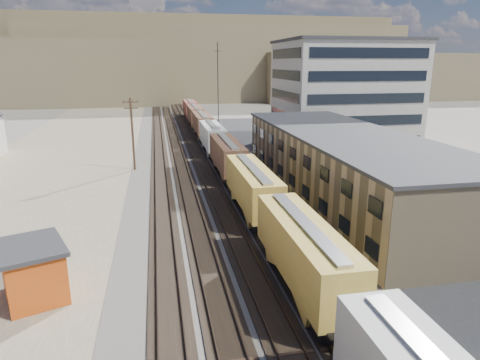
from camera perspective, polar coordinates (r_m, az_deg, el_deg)
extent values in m
plane|color=#6B6356|center=(23.67, 4.33, -22.65)|extent=(300.00, 300.00, 0.00)
cube|color=#4C4742|center=(69.65, -6.56, 3.26)|extent=(18.00, 200.00, 0.06)
cube|color=#796C53|center=(61.53, -24.64, 0.30)|extent=(24.00, 180.00, 0.03)
cube|color=#232326|center=(61.24, 15.66, 1.08)|extent=(26.00, 120.00, 0.04)
cube|color=black|center=(69.44, -10.68, 3.11)|extent=(2.60, 200.00, 0.08)
cube|color=#38281E|center=(69.42, -11.27, 3.18)|extent=(0.08, 200.00, 0.16)
cube|color=#38281E|center=(69.42, -10.09, 3.24)|extent=(0.08, 200.00, 0.16)
cube|color=black|center=(69.51, -8.20, 3.24)|extent=(2.60, 200.00, 0.08)
cube|color=#38281E|center=(69.46, -8.80, 3.31)|extent=(0.08, 200.00, 0.16)
cube|color=#38281E|center=(69.52, -7.61, 3.36)|extent=(0.08, 200.00, 0.16)
cube|color=black|center=(69.71, -5.74, 3.35)|extent=(2.60, 200.00, 0.08)
cube|color=#38281E|center=(69.63, -6.33, 3.42)|extent=(0.08, 200.00, 0.16)
cube|color=#38281E|center=(69.76, -5.15, 3.48)|extent=(0.08, 200.00, 0.16)
cube|color=black|center=(70.02, -3.45, 3.46)|extent=(2.60, 200.00, 0.08)
cube|color=#38281E|center=(69.90, -4.04, 3.53)|extent=(0.08, 200.00, 0.16)
cube|color=#38281E|center=(70.09, -2.87, 3.58)|extent=(0.08, 200.00, 0.16)
cube|color=black|center=(25.33, 12.29, -18.06)|extent=(2.20, 2.20, 0.90)
cube|color=black|center=(33.69, 5.48, -8.89)|extent=(2.20, 2.20, 0.90)
cube|color=#B4902F|center=(28.42, 8.51, -9.02)|extent=(3.00, 13.34, 3.40)
cube|color=#B7B7B2|center=(27.74, 8.65, -5.67)|extent=(0.90, 12.32, 0.16)
cube|color=black|center=(38.18, 3.34, -5.85)|extent=(2.20, 2.20, 0.90)
cube|color=black|center=(47.53, 0.32, -1.49)|extent=(2.20, 2.20, 0.90)
cube|color=#B4902F|center=(42.17, 1.68, -0.67)|extent=(3.00, 13.34, 3.40)
cube|color=#B7B7B2|center=(41.71, 1.70, 1.68)|extent=(0.90, 12.33, 0.16)
cube|color=black|center=(52.30, -0.77, 0.09)|extent=(2.20, 2.20, 0.90)
cube|color=black|center=(62.01, -2.45, 2.52)|extent=(2.20, 2.20, 0.90)
cube|color=#4E2921|center=(56.66, -1.70, 3.52)|extent=(3.00, 13.34, 3.40)
cube|color=#B7B7B2|center=(56.32, -1.71, 5.29)|extent=(0.90, 12.33, 0.16)
cube|color=black|center=(66.90, -3.11, 3.47)|extent=(2.20, 2.20, 0.90)
cube|color=black|center=(76.77, -4.17, 5.00)|extent=(2.20, 2.20, 0.90)
cube|color=#B4B4A9|center=(71.44, -3.70, 5.98)|extent=(3.00, 13.34, 3.40)
cube|color=#B7B7B2|center=(71.17, -3.73, 7.39)|extent=(0.90, 12.33, 0.16)
cube|color=black|center=(81.71, -4.61, 5.63)|extent=(2.20, 2.20, 0.90)
cube|color=black|center=(91.68, -5.34, 6.68)|extent=(2.20, 2.20, 0.90)
cube|color=#4E2921|center=(86.37, -5.03, 7.59)|extent=(3.00, 13.34, 3.40)
cube|color=#B7B7B2|center=(86.15, -5.06, 8.76)|extent=(0.90, 12.32, 0.16)
cube|color=black|center=(96.65, -5.65, 7.12)|extent=(2.20, 2.20, 0.90)
cube|color=black|center=(106.66, -6.19, 7.88)|extent=(2.20, 2.20, 0.90)
cube|color=#4E2921|center=(101.38, -5.97, 8.72)|extent=(3.00, 13.34, 3.40)
cube|color=#B7B7B2|center=(101.19, -6.00, 9.72)|extent=(0.90, 12.32, 0.16)
cube|color=black|center=(111.66, -6.42, 8.21)|extent=(2.20, 2.20, 0.90)
cube|color=black|center=(121.70, -6.83, 8.79)|extent=(2.20, 2.20, 0.90)
cube|color=brown|center=(116.44, -6.67, 9.56)|extent=(3.00, 13.34, 3.40)
cube|color=#B7B7B2|center=(116.28, -6.70, 10.43)|extent=(0.90, 12.32, 0.16)
cube|color=#9D8763|center=(48.70, 13.76, 1.82)|extent=(12.00, 40.00, 7.00)
cube|color=#2D2D30|center=(48.01, 14.03, 6.00)|extent=(12.40, 40.40, 0.30)
cube|color=black|center=(46.84, 6.91, -0.02)|extent=(0.12, 36.00, 1.20)
cube|color=black|center=(46.14, 7.03, 3.57)|extent=(0.12, 36.00, 1.20)
cube|color=#9E998E|center=(80.30, 13.64, 11.01)|extent=(22.00, 18.00, 18.00)
cube|color=#2D2D30|center=(80.19, 14.07, 17.57)|extent=(22.60, 18.60, 0.50)
cube|color=black|center=(76.40, 5.93, 11.15)|extent=(0.12, 16.00, 16.00)
cube|color=black|center=(72.18, 16.63, 10.36)|extent=(20.00, 0.12, 16.00)
cylinder|color=#382619|center=(60.76, -14.12, 5.89)|extent=(0.32, 0.32, 10.00)
cube|color=#382619|center=(60.23, -14.40, 10.01)|extent=(2.20, 0.14, 0.14)
cube|color=#382619|center=(60.30, -14.35, 9.26)|extent=(1.90, 0.14, 0.14)
cylinder|color=black|center=(60.18, -13.83, 10.19)|extent=(0.08, 0.08, 0.22)
cylinder|color=black|center=(78.91, -2.94, 11.35)|extent=(0.16, 0.16, 18.00)
cube|color=black|center=(78.73, -3.02, 16.80)|extent=(1.20, 0.08, 0.08)
cube|color=brown|center=(179.69, -3.11, 15.21)|extent=(140.00, 45.00, 28.00)
cube|color=brown|center=(193.09, 18.98, 12.96)|extent=(110.00, 38.00, 18.00)
cube|color=brown|center=(197.98, -12.92, 15.46)|extent=(200.00, 60.00, 32.00)
cube|color=#BF4812|center=(30.68, -25.81, -11.11)|extent=(4.77, 5.39, 3.35)
cube|color=#2D2D30|center=(29.97, -26.21, -8.04)|extent=(5.35, 5.97, 0.28)
cube|color=black|center=(30.81, -22.62, -10.39)|extent=(0.52, 1.08, 1.12)
imported|color=navy|center=(66.43, 12.93, 3.01)|extent=(4.10, 5.94, 1.51)
imported|color=white|center=(72.01, 15.97, 3.77)|extent=(2.84, 4.83, 1.54)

